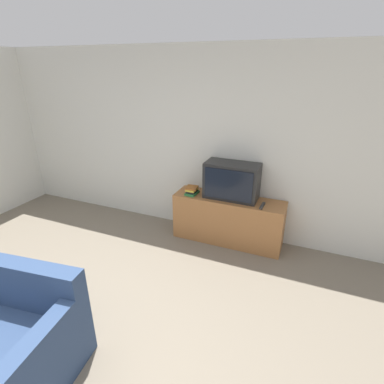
% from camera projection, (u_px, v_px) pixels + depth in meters
% --- Properties ---
extents(wall_back, '(9.00, 0.06, 2.60)m').
position_uv_depth(wall_back, '(185.00, 142.00, 4.32)').
color(wall_back, silver).
rests_on(wall_back, ground_plane).
extents(tv_stand, '(1.51, 0.42, 0.66)m').
position_uv_depth(tv_stand, '(228.00, 220.00, 4.20)').
color(tv_stand, '#9E6638').
rests_on(tv_stand, ground_plane).
extents(television, '(0.72, 0.35, 0.49)m').
position_uv_depth(television, '(232.00, 181.00, 4.00)').
color(television, black).
rests_on(television, tv_stand).
extents(book_stack, '(0.17, 0.22, 0.10)m').
position_uv_depth(book_stack, '(192.00, 191.00, 4.19)').
color(book_stack, '#2D753D').
rests_on(book_stack, tv_stand).
extents(remote_on_stand, '(0.04, 0.20, 0.02)m').
position_uv_depth(remote_on_stand, '(262.00, 206.00, 3.83)').
color(remote_on_stand, '#2D2D2D').
rests_on(remote_on_stand, tv_stand).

